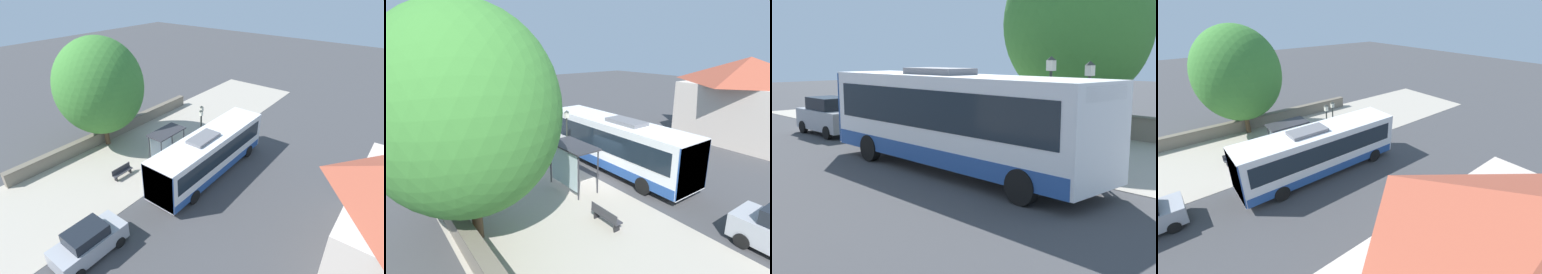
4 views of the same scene
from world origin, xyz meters
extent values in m
plane|color=#424244|center=(0.00, 0.00, 0.00)|extent=(120.00, 120.00, 0.00)
cube|color=#ADA393|center=(-4.50, 0.00, 0.01)|extent=(9.00, 44.00, 0.02)
cube|color=slate|center=(-8.55, 0.00, 0.53)|extent=(0.50, 20.00, 1.06)
cube|color=#685F52|center=(-8.55, 0.00, 1.10)|extent=(0.60, 20.00, 0.08)
cube|color=beige|center=(15.10, -1.18, 2.42)|extent=(6.61, 9.16, 4.85)
pyramid|color=#9E4733|center=(15.10, -1.18, 5.94)|extent=(7.21, 9.76, 2.18)
cube|color=white|center=(1.97, 0.60, 1.88)|extent=(2.57, 11.35, 2.86)
cube|color=black|center=(1.97, 0.60, 2.25)|extent=(2.61, 10.44, 1.26)
cube|color=#264C93|center=(1.97, 0.60, 0.74)|extent=(2.61, 11.12, 0.57)
cube|color=#264C93|center=(1.97, -5.05, 1.88)|extent=(2.61, 0.06, 2.75)
cube|color=black|center=(1.97, 6.23, 3.03)|extent=(1.93, 0.08, 0.40)
cube|color=slate|center=(1.97, -0.25, 3.42)|extent=(1.28, 2.50, 0.22)
cylinder|color=black|center=(0.76, 4.57, 0.50)|extent=(0.30, 1.00, 1.00)
cylinder|color=black|center=(3.17, 4.57, 0.50)|extent=(0.30, 1.00, 1.00)
cylinder|color=black|center=(0.76, -2.92, 0.50)|extent=(0.30, 1.00, 1.00)
cylinder|color=black|center=(3.17, -2.92, 0.50)|extent=(0.30, 1.00, 1.00)
cylinder|color=#2D2D33|center=(-1.20, -1.33, 1.27)|extent=(0.08, 0.08, 2.54)
cylinder|color=#2D2D33|center=(-1.20, 1.39, 1.27)|extent=(0.08, 0.08, 2.54)
cylinder|color=#2D2D33|center=(-2.52, -1.33, 1.27)|extent=(0.08, 0.08, 2.54)
cylinder|color=#2D2D33|center=(-2.52, 1.39, 1.27)|extent=(0.08, 0.08, 2.54)
cube|color=#2D2D33|center=(-1.86, 0.03, 2.58)|extent=(1.62, 3.02, 0.08)
cube|color=silver|center=(-2.50, 0.03, 1.40)|extent=(0.03, 2.45, 2.03)
cylinder|color=#2D3347|center=(0.19, 5.16, 0.42)|extent=(0.12, 0.12, 0.85)
cylinder|color=#2D3347|center=(0.35, 5.16, 0.42)|extent=(0.12, 0.12, 0.85)
cube|color=#333338|center=(0.27, 5.16, 1.19)|extent=(0.34, 0.22, 0.69)
sphere|color=tan|center=(0.27, 5.16, 1.65)|extent=(0.23, 0.23, 0.23)
cube|color=#333338|center=(-2.86, -3.92, 0.45)|extent=(0.40, 1.70, 0.06)
cube|color=#333338|center=(-3.03, -3.92, 0.68)|extent=(0.04, 1.70, 0.40)
cube|color=black|center=(-2.86, -4.60, 0.23)|extent=(0.32, 0.06, 0.45)
cube|color=black|center=(-2.86, -3.24, 0.23)|extent=(0.32, 0.06, 0.45)
cylinder|color=#2D332D|center=(-0.43, 2.71, 0.08)|extent=(0.24, 0.24, 0.16)
cylinder|color=#2D332D|center=(-0.43, 2.71, 1.73)|extent=(0.10, 0.10, 3.45)
cube|color=silver|center=(-0.43, 2.71, 3.63)|extent=(0.24, 0.24, 0.35)
pyramid|color=#2D332D|center=(-0.43, 2.71, 3.87)|extent=(0.28, 0.28, 0.14)
cylinder|color=#2D332D|center=(-1.13, 3.76, 0.08)|extent=(0.24, 0.24, 0.16)
cylinder|color=#2D332D|center=(-1.13, 3.76, 1.65)|extent=(0.10, 0.10, 3.29)
cube|color=silver|center=(-1.13, 3.76, 3.47)|extent=(0.24, 0.24, 0.35)
pyramid|color=#2D332D|center=(-1.13, 3.76, 3.71)|extent=(0.28, 0.28, 0.14)
cylinder|color=brown|center=(-7.88, -1.37, 1.74)|extent=(0.43, 0.43, 3.48)
ellipsoid|color=#3D7F33|center=(-7.88, -1.37, 5.50)|extent=(7.33, 7.33, 8.07)
cylinder|color=black|center=(0.44, -8.43, 0.32)|extent=(0.22, 0.64, 0.64)
cylinder|color=black|center=(2.13, -8.43, 0.32)|extent=(0.22, 0.64, 0.64)
camera|label=1|loc=(12.70, -15.40, 13.58)|focal=28.00mm
camera|label=2|loc=(-11.10, -12.71, 7.89)|focal=28.00mm
camera|label=3|loc=(12.71, 12.63, 3.94)|focal=45.00mm
camera|label=4|loc=(15.48, -7.18, 10.42)|focal=24.00mm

